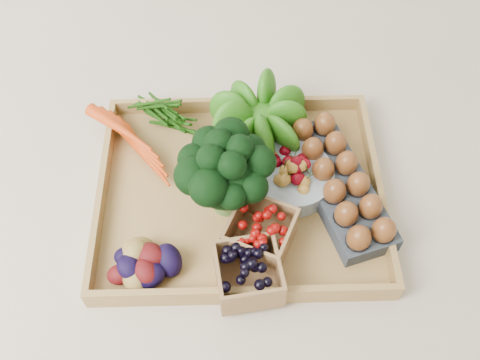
{
  "coord_description": "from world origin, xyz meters",
  "views": [
    {
      "loc": [
        -0.01,
        -0.58,
        0.9
      ],
      "look_at": [
        0.0,
        0.0,
        0.06
      ],
      "focal_mm": 40.0,
      "sensor_mm": 36.0,
      "label": 1
    }
  ],
  "objects_px": {
    "broccoli": "(226,185)",
    "egg_carton": "(338,186)",
    "cherry_bowl": "(293,178)",
    "tray": "(240,195)"
  },
  "relations": [
    {
      "from": "broccoli",
      "to": "cherry_bowl",
      "type": "relative_size",
      "value": 1.11
    },
    {
      "from": "egg_carton",
      "to": "cherry_bowl",
      "type": "bearing_deg",
      "value": 149.75
    },
    {
      "from": "broccoli",
      "to": "egg_carton",
      "type": "distance_m",
      "value": 0.23
    },
    {
      "from": "broccoli",
      "to": "cherry_bowl",
      "type": "bearing_deg",
      "value": 19.91
    },
    {
      "from": "tray",
      "to": "broccoli",
      "type": "bearing_deg",
      "value": -132.59
    },
    {
      "from": "egg_carton",
      "to": "broccoli",
      "type": "bearing_deg",
      "value": 169.8
    },
    {
      "from": "broccoli",
      "to": "cherry_bowl",
      "type": "distance_m",
      "value": 0.15
    },
    {
      "from": "tray",
      "to": "egg_carton",
      "type": "height_order",
      "value": "egg_carton"
    },
    {
      "from": "tray",
      "to": "cherry_bowl",
      "type": "height_order",
      "value": "cherry_bowl"
    },
    {
      "from": "tray",
      "to": "egg_carton",
      "type": "relative_size",
      "value": 1.76
    }
  ]
}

